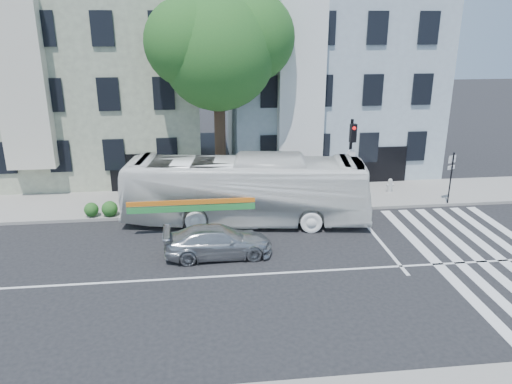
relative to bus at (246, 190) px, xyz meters
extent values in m
plane|color=black|center=(-0.98, -5.20, -1.57)|extent=(120.00, 120.00, 0.00)
cube|color=gray|center=(-0.98, 2.80, -1.50)|extent=(80.00, 4.00, 0.15)
cube|color=gray|center=(-7.98, 9.80, 3.93)|extent=(12.00, 10.00, 11.00)
cube|color=#94A3B0|center=(6.02, 9.80, 3.93)|extent=(12.00, 10.00, 11.00)
cylinder|color=#2D2116|center=(-0.98, 3.30, 1.03)|extent=(0.56, 0.56, 5.20)
sphere|color=#184C1E|center=(-0.98, 3.30, 5.93)|extent=(5.60, 5.60, 5.60)
sphere|color=#184C1E|center=(0.62, 3.70, 6.63)|extent=(4.40, 4.40, 4.40)
sphere|color=#184C1E|center=(-2.38, 3.00, 6.43)|extent=(4.20, 4.20, 4.20)
sphere|color=#184C1E|center=(-0.68, 4.50, 7.63)|extent=(3.80, 3.80, 3.80)
sphere|color=#184C1E|center=(-1.58, 3.90, 4.93)|extent=(3.40, 3.40, 3.40)
imported|color=white|center=(0.00, 0.00, 0.00)|extent=(4.25, 11.56, 3.15)
imported|color=#AFB1B6|center=(-1.44, -3.45, -0.95)|extent=(1.88, 4.36, 1.25)
cylinder|color=black|center=(5.37, 1.58, 0.65)|extent=(0.15, 0.15, 4.45)
cube|color=black|center=(5.37, 1.33, 2.24)|extent=(0.33, 0.28, 0.90)
sphere|color=red|center=(5.37, 1.20, 2.51)|extent=(0.17, 0.17, 0.17)
cylinder|color=white|center=(5.37, 1.43, 1.18)|extent=(0.47, 0.10, 0.47)
cylinder|color=#B6B6B2|center=(8.14, 2.94, -1.12)|extent=(0.24, 0.24, 0.61)
sphere|color=#B6B6B2|center=(8.14, 2.94, -0.79)|extent=(0.22, 0.22, 0.22)
cylinder|color=#B6B6B2|center=(8.14, 2.94, -1.04)|extent=(0.42, 0.18, 0.14)
cylinder|color=black|center=(10.44, 0.90, -0.09)|extent=(0.07, 0.07, 2.66)
cube|color=white|center=(10.44, 1.00, 0.87)|extent=(0.45, 0.23, 0.37)
cube|color=white|center=(10.44, 1.00, 0.44)|extent=(0.45, 0.23, 0.19)
camera|label=1|loc=(-2.03, -21.69, 7.45)|focal=35.00mm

